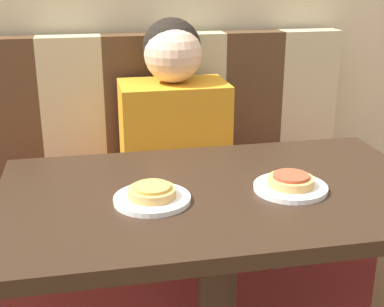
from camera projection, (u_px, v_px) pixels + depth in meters
booth_seat at (175, 249)px, 2.02m from camera, size 1.37×0.52×0.45m
booth_backrest at (165, 107)px, 2.05m from camera, size 1.37×0.10×0.55m
dining_table at (218, 230)px, 1.30m from camera, size 1.03×0.61×0.74m
person at (174, 115)px, 1.85m from camera, size 0.37×0.24×0.63m
plate_left at (152, 199)px, 1.19m from camera, size 0.17×0.17×0.01m
plate_right at (290, 188)px, 1.25m from camera, size 0.17×0.17×0.01m
pizza_left at (152, 192)px, 1.19m from camera, size 0.11×0.11×0.03m
pizza_right at (291, 180)px, 1.25m from camera, size 0.11×0.11×0.03m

